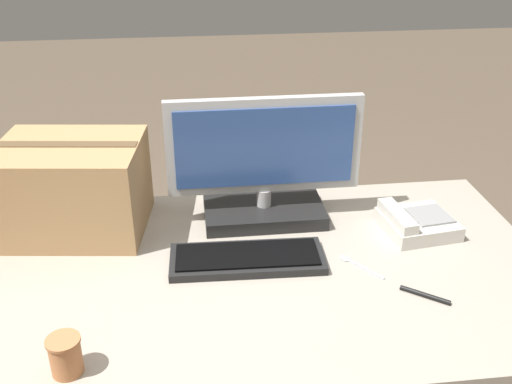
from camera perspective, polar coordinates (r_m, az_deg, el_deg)
name	(u,v)px	position (r m, az deg, el deg)	size (l,w,h in m)	color
office_desk	(217,374)	(1.82, -3.75, -16.92)	(1.80, 0.90, 0.72)	#A89E8E
monitor	(264,172)	(1.76, 0.78, 1.96)	(0.57, 0.21, 0.38)	black
keyboard	(247,258)	(1.61, -0.85, -6.34)	(0.42, 0.17, 0.03)	black
desk_phone	(416,223)	(1.81, 14.98, -2.85)	(0.22, 0.21, 0.07)	beige
paper_cup_right	(65,355)	(1.33, -17.69, -14.61)	(0.07, 0.07, 0.09)	#BC7547
spoon	(354,263)	(1.64, 9.34, -6.68)	(0.10, 0.13, 0.00)	#B2B2B7
cardboard_box	(73,187)	(1.80, -17.03, 0.43)	(0.43, 0.36, 0.27)	tan
pen_marker	(425,295)	(1.55, 15.80, -9.42)	(0.11, 0.09, 0.01)	black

